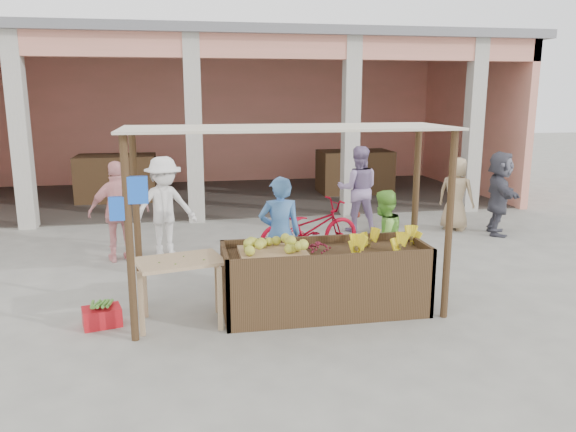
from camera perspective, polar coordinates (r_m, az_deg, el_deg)
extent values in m
plane|color=slate|center=(7.33, -0.16, -9.92)|extent=(60.00, 60.00, 0.00)
cube|color=#EE907C|center=(18.13, -6.69, 9.82)|extent=(14.00, 0.20, 4.00)
cube|color=#EE907C|center=(17.22, 17.92, 9.18)|extent=(0.20, 6.00, 4.00)
cube|color=#EE907C|center=(12.42, -5.02, 16.80)|extent=(14.00, 0.30, 0.50)
cube|color=slate|center=(15.28, -6.12, 17.25)|extent=(14.40, 6.40, 0.20)
cube|color=#BCB7AC|center=(12.78, -25.57, 7.67)|extent=(0.35, 0.35, 4.00)
cube|color=#BCB7AC|center=(12.35, -9.55, 8.58)|extent=(0.35, 0.35, 4.00)
cube|color=#BCB7AC|center=(12.89, 6.39, 8.82)|extent=(0.35, 0.35, 4.00)
cube|color=#BCB7AC|center=(14.05, 18.32, 8.57)|extent=(0.35, 0.35, 4.00)
cube|color=#4A321D|center=(15.43, -17.02, 3.70)|extent=(2.00, 1.20, 1.20)
cube|color=#4A321D|center=(16.03, 6.77, 4.47)|extent=(2.00, 1.20, 1.20)
cube|color=#4A321D|center=(7.29, 3.74, -6.72)|extent=(2.60, 0.95, 0.80)
cylinder|color=#4A321D|center=(6.46, -15.81, -2.49)|extent=(0.09, 0.09, 2.35)
cylinder|color=#4A321D|center=(7.16, 16.05, -1.07)|extent=(0.09, 0.09, 2.35)
cylinder|color=#4A321D|center=(7.48, -15.11, -0.46)|extent=(0.09, 0.09, 2.35)
cylinder|color=#4A321D|center=(8.09, 12.78, 0.62)|extent=(0.09, 0.09, 2.35)
cube|color=beige|center=(6.88, 0.12, 8.96)|extent=(4.00, 1.35, 0.03)
cube|color=blue|center=(6.33, -15.04, 2.58)|extent=(0.22, 0.08, 0.30)
cube|color=blue|center=(6.39, -16.90, 0.73)|extent=(0.18, 0.07, 0.26)
cube|color=#A27D54|center=(6.99, -1.51, -3.84)|extent=(0.83, 0.72, 0.06)
ellipsoid|color=gold|center=(6.96, -1.52, -2.99)|extent=(0.71, 0.62, 0.16)
ellipsoid|color=maroon|center=(7.17, 3.08, -3.16)|extent=(0.39, 0.32, 0.13)
cube|color=tan|center=(6.91, -10.94, -4.53)|extent=(1.14, 0.89, 0.04)
cube|color=tan|center=(6.79, -14.68, -8.66)|extent=(0.06, 0.06, 0.78)
cube|color=tan|center=(6.78, -6.93, -8.38)|extent=(0.06, 0.06, 0.78)
cube|color=tan|center=(7.33, -14.37, -7.07)|extent=(0.06, 0.06, 0.78)
cube|color=tan|center=(7.32, -7.21, -6.81)|extent=(0.06, 0.06, 0.78)
cube|color=red|center=(7.31, -18.37, -9.68)|extent=(0.51, 0.42, 0.23)
ellipsoid|color=maroon|center=(12.86, 7.16, 1.00)|extent=(0.39, 0.39, 0.53)
ellipsoid|color=maroon|center=(13.00, 8.41, 1.09)|extent=(0.39, 0.39, 0.53)
imported|color=#457BC2|center=(7.94, -0.84, -1.46)|extent=(0.68, 0.51, 1.76)
imported|color=#8ADE50|center=(8.24, 9.62, -2.04)|extent=(0.84, 0.74, 1.51)
imported|color=maroon|center=(9.69, 2.16, -1.17)|extent=(1.15, 2.07, 1.03)
imported|color=silver|center=(9.81, -12.46, 1.26)|extent=(1.34, 1.02, 1.88)
imported|color=pink|center=(9.76, -16.80, 0.76)|extent=(1.17, 0.82, 1.81)
imported|color=tan|center=(12.04, 16.73, 2.54)|extent=(0.94, 0.94, 1.67)
imported|color=#494956|center=(11.91, 20.68, 2.39)|extent=(1.22, 1.76, 1.76)
imported|color=#8E75A2|center=(11.49, 7.14, 3.13)|extent=(1.03, 0.72, 1.91)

